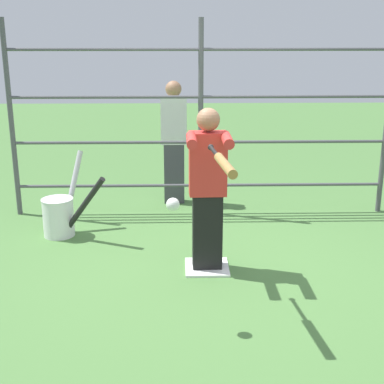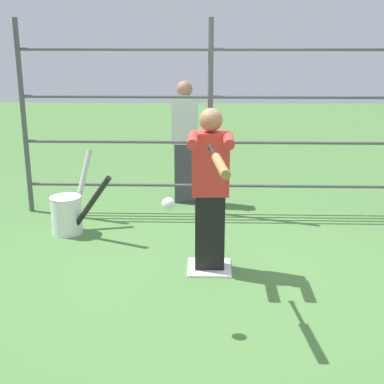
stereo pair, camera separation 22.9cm
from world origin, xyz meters
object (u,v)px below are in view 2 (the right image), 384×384
object	(u,v)px
softball_in_flight	(168,204)
bat_bucket	(69,212)
batter	(210,186)
bystander_behind_fence	(185,141)
baseball_bat_swinging	(219,163)

from	to	relation	value
softball_in_flight	bat_bucket	distance (m)	2.33
batter	bat_bucket	world-z (taller)	batter
bat_bucket	bystander_behind_fence	size ratio (longest dim) A/B	0.56
batter	bat_bucket	size ratio (longest dim) A/B	1.72
softball_in_flight	batter	bearing A→B (deg)	-107.12
bat_bucket	bystander_behind_fence	bearing A→B (deg)	-136.13
bystander_behind_fence	bat_bucket	bearing A→B (deg)	43.87
batter	bat_bucket	distance (m)	1.85
bat_bucket	bystander_behind_fence	distance (m)	1.76
baseball_bat_swinging	bystander_behind_fence	bearing A→B (deg)	-82.79
bystander_behind_fence	batter	bearing A→B (deg)	98.74
baseball_bat_swinging	batter	bearing A→B (deg)	-86.31
bat_bucket	bystander_behind_fence	world-z (taller)	bystander_behind_fence
softball_in_flight	bat_bucket	world-z (taller)	softball_in_flight
batter	baseball_bat_swinging	xyz separation A→B (m)	(-0.06, 0.90, 0.42)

